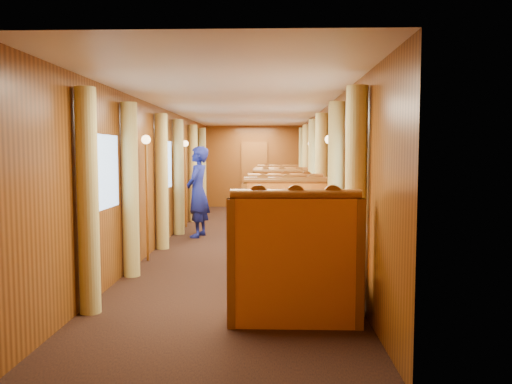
{
  "coord_description": "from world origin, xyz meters",
  "views": [
    {
      "loc": [
        0.52,
        -9.36,
        1.69
      ],
      "look_at": [
        0.28,
        -1.39,
        1.05
      ],
      "focal_mm": 35.0,
      "sensor_mm": 36.0,
      "label": 1
    }
  ],
  "objects_px": {
    "teapot_right": "(289,228)",
    "fruit_plate": "(318,232)",
    "table_mid": "(283,222)",
    "tea_tray": "(280,231)",
    "teapot_left": "(275,227)",
    "table_near": "(290,263)",
    "banquette_mid_aft": "(282,213)",
    "banquette_far_fwd": "(281,205)",
    "banquette_mid_fwd": "(285,227)",
    "rose_vase_far": "(280,182)",
    "banquette_near_fwd": "(294,280)",
    "rose_vase_mid": "(283,193)",
    "passenger": "(283,199)",
    "banquette_near_aft": "(288,243)",
    "teapot_back": "(283,225)",
    "table_far": "(280,203)",
    "steward": "(198,192)",
    "banquette_far_aft": "(279,198)"
  },
  "relations": [
    {
      "from": "banquette_mid_aft",
      "to": "tea_tray",
      "type": "bearing_deg",
      "value": -91.61
    },
    {
      "from": "table_far",
      "to": "teapot_back",
      "type": "distance_m",
      "value": 6.97
    },
    {
      "from": "table_near",
      "to": "banquette_mid_fwd",
      "type": "height_order",
      "value": "banquette_mid_fwd"
    },
    {
      "from": "banquette_near_aft",
      "to": "teapot_right",
      "type": "distance_m",
      "value": 1.23
    },
    {
      "from": "steward",
      "to": "banquette_near_aft",
      "type": "bearing_deg",
      "value": 39.62
    },
    {
      "from": "teapot_back",
      "to": "banquette_mid_fwd",
      "type": "bearing_deg",
      "value": 70.02
    },
    {
      "from": "steward",
      "to": "table_far",
      "type": "bearing_deg",
      "value": 160.8
    },
    {
      "from": "banquette_far_fwd",
      "to": "banquette_near_fwd",
      "type": "bearing_deg",
      "value": -90.0
    },
    {
      "from": "banquette_far_fwd",
      "to": "table_far",
      "type": "bearing_deg",
      "value": 90.0
    },
    {
      "from": "teapot_back",
      "to": "steward",
      "type": "distance_m",
      "value": 4.23
    },
    {
      "from": "banquette_near_fwd",
      "to": "banquette_mid_aft",
      "type": "distance_m",
      "value": 5.53
    },
    {
      "from": "teapot_right",
      "to": "fruit_plate",
      "type": "relative_size",
      "value": 0.72
    },
    {
      "from": "table_mid",
      "to": "banquette_far_fwd",
      "type": "bearing_deg",
      "value": 90.0
    },
    {
      "from": "banquette_mid_fwd",
      "to": "teapot_right",
      "type": "relative_size",
      "value": 8.93
    },
    {
      "from": "teapot_left",
      "to": "rose_vase_far",
      "type": "bearing_deg",
      "value": 95.44
    },
    {
      "from": "banquette_mid_fwd",
      "to": "fruit_plate",
      "type": "xyz_separation_m",
      "value": [
        0.32,
        -2.64,
        0.35
      ]
    },
    {
      "from": "banquette_near_fwd",
      "to": "teapot_right",
      "type": "distance_m",
      "value": 0.94
    },
    {
      "from": "rose_vase_mid",
      "to": "passenger",
      "type": "relative_size",
      "value": 0.47
    },
    {
      "from": "banquette_mid_fwd",
      "to": "teapot_back",
      "type": "distance_m",
      "value": 2.48
    },
    {
      "from": "banquette_near_aft",
      "to": "banquette_mid_aft",
      "type": "xyz_separation_m",
      "value": [
        0.0,
        3.5,
        0.0
      ]
    },
    {
      "from": "banquette_near_aft",
      "to": "teapot_back",
      "type": "height_order",
      "value": "banquette_near_aft"
    },
    {
      "from": "banquette_near_fwd",
      "to": "tea_tray",
      "type": "bearing_deg",
      "value": 97.63
    },
    {
      "from": "banquette_far_aft",
      "to": "banquette_mid_fwd",
      "type": "bearing_deg",
      "value": -90.0
    },
    {
      "from": "table_far",
      "to": "teapot_back",
      "type": "bearing_deg",
      "value": -90.69
    },
    {
      "from": "teapot_left",
      "to": "rose_vase_mid",
      "type": "xyz_separation_m",
      "value": [
        0.17,
        3.59,
        0.11
      ]
    },
    {
      "from": "table_mid",
      "to": "teapot_left",
      "type": "height_order",
      "value": "teapot_left"
    },
    {
      "from": "table_far",
      "to": "tea_tray",
      "type": "relative_size",
      "value": 3.09
    },
    {
      "from": "table_near",
      "to": "steward",
      "type": "height_order",
      "value": "steward"
    },
    {
      "from": "table_near",
      "to": "table_mid",
      "type": "xyz_separation_m",
      "value": [
        0.0,
        3.5,
        0.0
      ]
    },
    {
      "from": "rose_vase_far",
      "to": "steward",
      "type": "height_order",
      "value": "steward"
    },
    {
      "from": "table_mid",
      "to": "tea_tray",
      "type": "distance_m",
      "value": 3.58
    },
    {
      "from": "banquette_mid_aft",
      "to": "teapot_back",
      "type": "relative_size",
      "value": 7.6
    },
    {
      "from": "tea_tray",
      "to": "passenger",
      "type": "relative_size",
      "value": 0.45
    },
    {
      "from": "teapot_back",
      "to": "table_mid",
      "type": "bearing_deg",
      "value": 70.6
    },
    {
      "from": "banquette_mid_aft",
      "to": "banquette_far_fwd",
      "type": "bearing_deg",
      "value": 90.0
    },
    {
      "from": "table_mid",
      "to": "rose_vase_mid",
      "type": "height_order",
      "value": "rose_vase_mid"
    },
    {
      "from": "teapot_left",
      "to": "table_near",
      "type": "bearing_deg",
      "value": 42.19
    },
    {
      "from": "banquette_mid_fwd",
      "to": "rose_vase_far",
      "type": "distance_m",
      "value": 4.52
    },
    {
      "from": "tea_tray",
      "to": "teapot_back",
      "type": "relative_size",
      "value": 1.93
    },
    {
      "from": "teapot_right",
      "to": "steward",
      "type": "distance_m",
      "value": 4.44
    },
    {
      "from": "steward",
      "to": "rose_vase_far",
      "type": "bearing_deg",
      "value": 160.53
    },
    {
      "from": "table_far",
      "to": "teapot_right",
      "type": "height_order",
      "value": "teapot_right"
    },
    {
      "from": "table_mid",
      "to": "tea_tray",
      "type": "relative_size",
      "value": 3.09
    },
    {
      "from": "teapot_left",
      "to": "fruit_plate",
      "type": "xyz_separation_m",
      "value": [
        0.5,
        -0.02,
        -0.05
      ]
    },
    {
      "from": "teapot_left",
      "to": "teapot_right",
      "type": "distance_m",
      "value": 0.16
    },
    {
      "from": "banquette_near_fwd",
      "to": "teapot_right",
      "type": "bearing_deg",
      "value": 91.44
    },
    {
      "from": "tea_tray",
      "to": "teapot_back",
      "type": "bearing_deg",
      "value": 65.77
    },
    {
      "from": "banquette_mid_fwd",
      "to": "table_far",
      "type": "xyz_separation_m",
      "value": [
        0.0,
        4.51,
        -0.05
      ]
    },
    {
      "from": "table_far",
      "to": "fruit_plate",
      "type": "bearing_deg",
      "value": -87.47
    },
    {
      "from": "banquette_near_fwd",
      "to": "steward",
      "type": "height_order",
      "value": "steward"
    }
  ]
}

